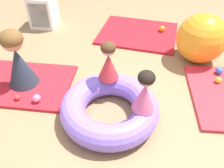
{
  "coord_description": "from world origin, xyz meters",
  "views": [
    {
      "loc": [
        0.18,
        -1.74,
        2.01
      ],
      "look_at": [
        -0.08,
        0.22,
        0.32
      ],
      "focal_mm": 36.96,
      "sensor_mm": 36.0,
      "label": 1
    }
  ],
  "objects": [
    {
      "name": "inflatable_cushion",
      "position": [
        -0.08,
        0.02,
        0.14
      ],
      "size": [
        1.1,
        1.1,
        0.28
      ],
      "primitive_type": "torus",
      "color": "#8466E0",
      "rests_on": "ground"
    },
    {
      "name": "gym_mat_near_left",
      "position": [
        0.15,
        2.03,
        0.02
      ],
      "size": [
        1.47,
        1.28,
        0.04
      ],
      "primitive_type": "cube",
      "rotation": [
        0.0,
        0.0,
        -0.14
      ],
      "color": "#B21923",
      "rests_on": "ground"
    },
    {
      "name": "play_ball_orange",
      "position": [
        0.57,
        2.12,
        0.09
      ],
      "size": [
        0.1,
        0.1,
        0.1
      ],
      "primitive_type": "sphere",
      "color": "orange",
      "rests_on": "gym_mat_near_left"
    },
    {
      "name": "gym_mat_far_left",
      "position": [
        -1.28,
        0.43,
        0.02
      ],
      "size": [
        1.22,
        0.91,
        0.04
      ],
      "primitive_type": "cube",
      "rotation": [
        0.0,
        0.0,
        0.01
      ],
      "color": "red",
      "rests_on": "ground"
    },
    {
      "name": "child_in_pink",
      "position": [
        0.28,
        -0.06,
        0.51
      ],
      "size": [
        0.28,
        0.28,
        0.46
      ],
      "rotation": [
        0.0,
        0.0,
        0.18
      ],
      "color": "#E5608E",
      "rests_on": "inflatable_cushion"
    },
    {
      "name": "exercise_ball_large",
      "position": [
        1.07,
        1.35,
        0.36
      ],
      "size": [
        0.72,
        0.72,
        0.72
      ],
      "primitive_type": "sphere",
      "color": "orange",
      "rests_on": "ground"
    },
    {
      "name": "play_ball_red",
      "position": [
        -1.22,
        0.11,
        0.08
      ],
      "size": [
        0.07,
        0.07,
        0.07
      ],
      "primitive_type": "sphere",
      "color": "red",
      "rests_on": "gym_mat_far_left"
    },
    {
      "name": "play_ball_yellow",
      "position": [
        1.26,
        0.77,
        0.08
      ],
      "size": [
        0.08,
        0.08,
        0.08
      ],
      "primitive_type": "sphere",
      "color": "yellow",
      "rests_on": "gym_mat_front"
    },
    {
      "name": "storage_cube",
      "position": [
        -1.62,
        2.14,
        0.28
      ],
      "size": [
        0.44,
        0.44,
        0.56
      ],
      "color": "white",
      "rests_on": "ground"
    },
    {
      "name": "adult_seated",
      "position": [
        -1.28,
        0.43,
        0.41
      ],
      "size": [
        0.55,
        0.55,
        0.76
      ],
      "rotation": [
        0.0,
        0.0,
        4.05
      ],
      "color": "#232D3D",
      "rests_on": "gym_mat_far_left"
    },
    {
      "name": "ground_plane",
      "position": [
        0.0,
        0.0,
        0.0
      ],
      "size": [
        8.0,
        8.0,
        0.0
      ],
      "primitive_type": "plane",
      "color": "#93704C"
    },
    {
      "name": "play_ball_pink",
      "position": [
        -0.97,
        0.11,
        0.09
      ],
      "size": [
        0.1,
        0.1,
        0.1
      ],
      "primitive_type": "sphere",
      "color": "pink",
      "rests_on": "gym_mat_far_left"
    },
    {
      "name": "play_ball_blue",
      "position": [
        1.31,
        0.97,
        0.09
      ],
      "size": [
        0.1,
        0.1,
        0.1
      ],
      "primitive_type": "sphere",
      "color": "blue",
      "rests_on": "gym_mat_front"
    },
    {
      "name": "child_in_red",
      "position": [
        -0.14,
        0.39,
        0.51
      ],
      "size": [
        0.33,
        0.33,
        0.48
      ],
      "rotation": [
        0.0,
        0.0,
        0.51
      ],
      "color": "red",
      "rests_on": "inflatable_cushion"
    }
  ]
}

